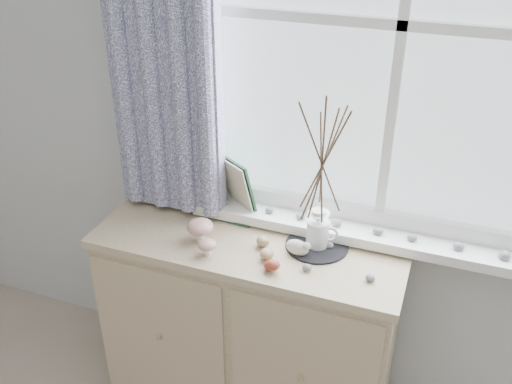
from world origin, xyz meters
TOP-DOWN VIEW (x-y plane):
  - sideboard at (-0.15, 1.75)m, footprint 1.20×0.45m
  - botanical_book at (-0.34, 1.87)m, footprint 0.39×0.16m
  - toadstool_cluster at (-0.30, 1.67)m, footprint 0.15×0.16m
  - wooden_eggs at (-0.04, 1.67)m, footprint 0.13×0.17m
  - songbird_figurine at (0.05, 1.74)m, footprint 0.13×0.08m
  - crocheted_doily at (0.10, 1.81)m, footprint 0.24×0.24m
  - twig_pitcher at (0.10, 1.81)m, footprint 0.28×0.28m
  - sideboard_pebbles at (0.20, 1.72)m, footprint 0.25×0.19m

SIDE VIEW (x-z plane):
  - sideboard at x=-0.15m, z-range 0.00..0.85m
  - crocheted_doily at x=0.10m, z-range 0.85..0.86m
  - sideboard_pebbles at x=0.20m, z-range 0.85..0.87m
  - wooden_eggs at x=-0.04m, z-range 0.84..0.91m
  - songbird_figurine at x=0.05m, z-range 0.85..0.91m
  - toadstool_cluster at x=-0.30m, z-range 0.86..0.95m
  - botanical_book at x=-0.34m, z-range 0.85..1.12m
  - twig_pitcher at x=0.10m, z-range 0.90..1.53m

